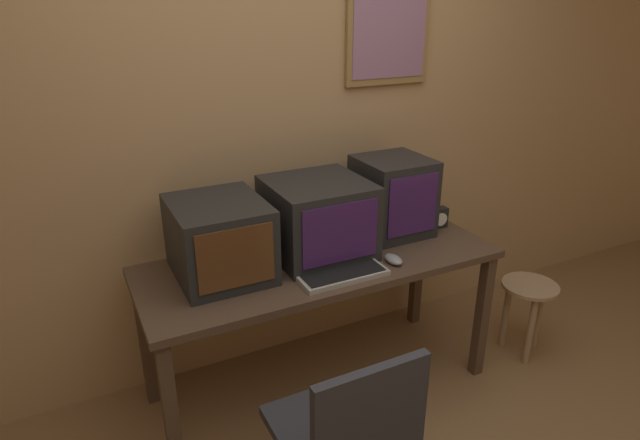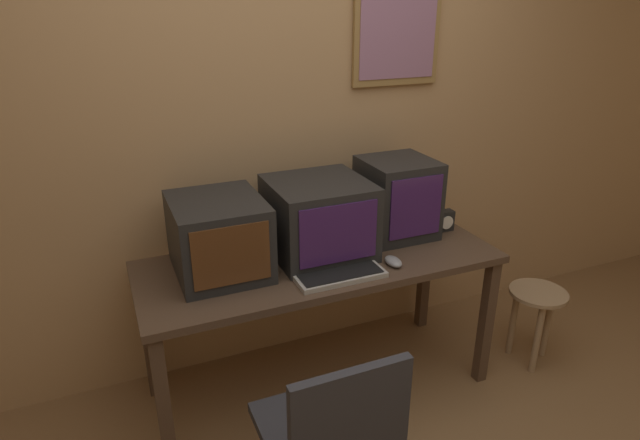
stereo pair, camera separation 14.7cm
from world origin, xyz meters
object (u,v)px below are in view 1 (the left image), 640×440
at_px(monitor_left, 219,239).
at_px(keyboard_main, 343,275).
at_px(monitor_center, 318,218).
at_px(side_stool, 528,302).
at_px(desk_clock, 438,218).
at_px(mouse_near_keyboard, 393,259).
at_px(monitor_right, 393,196).

distance_m(monitor_left, keyboard_main, 0.57).
xyz_separation_m(monitor_center, keyboard_main, (-0.02, -0.28, -0.17)).
xyz_separation_m(monitor_left, side_stool, (1.63, -0.33, -0.59)).
bearing_deg(monitor_center, desk_clock, -1.25).
bearing_deg(monitor_left, mouse_near_keyboard, -19.27).
bearing_deg(keyboard_main, monitor_left, 149.22).
xyz_separation_m(mouse_near_keyboard, desk_clock, (0.45, 0.25, 0.04)).
bearing_deg(monitor_right, desk_clock, -14.24).
relative_size(keyboard_main, side_stool, 0.92).
height_order(monitor_center, desk_clock, monitor_center).
relative_size(monitor_left, desk_clock, 4.22).
xyz_separation_m(monitor_center, desk_clock, (0.72, -0.02, -0.13)).
relative_size(monitor_left, monitor_center, 1.01).
xyz_separation_m(monitor_left, monitor_center, (0.48, 0.00, 0.01)).
bearing_deg(desk_clock, monitor_center, 178.75).
height_order(monitor_right, mouse_near_keyboard, monitor_right).
height_order(monitor_right, side_stool, monitor_right).
distance_m(monitor_center, mouse_near_keyboard, 0.41).
bearing_deg(side_stool, monitor_center, 163.89).
height_order(monitor_left, monitor_right, monitor_right).
relative_size(monitor_center, desk_clock, 4.18).
xyz_separation_m(monitor_center, mouse_near_keyboard, (0.26, -0.27, -0.16)).
xyz_separation_m(monitor_right, mouse_near_keyboard, (-0.20, -0.32, -0.18)).
bearing_deg(monitor_right, monitor_center, -173.85).
xyz_separation_m(monitor_center, monitor_right, (0.46, 0.05, 0.02)).
bearing_deg(monitor_left, monitor_right, 3.26).
bearing_deg(monitor_right, monitor_left, -176.74).
distance_m(monitor_center, side_stool, 1.33).
bearing_deg(desk_clock, monitor_left, 179.46).
bearing_deg(monitor_center, keyboard_main, -93.29).
xyz_separation_m(monitor_left, mouse_near_keyboard, (0.75, -0.26, -0.15)).
relative_size(monitor_center, keyboard_main, 1.14).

